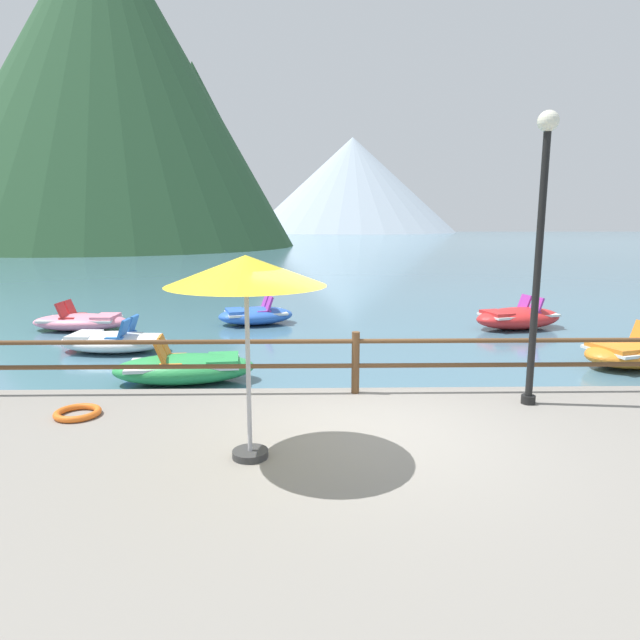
# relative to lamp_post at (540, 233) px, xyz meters

# --- Properties ---
(ground_plane) EXTENTS (200.00, 200.00, 0.00)m
(ground_plane) POSITION_rel_lamp_post_xyz_m (-2.45, 38.99, -2.82)
(ground_plane) COLOR #477084
(promenade_dock) EXTENTS (28.00, 8.00, 0.40)m
(promenade_dock) POSITION_rel_lamp_post_xyz_m (-2.45, -3.21, -2.62)
(promenade_dock) COLOR gray
(promenade_dock) RESTS_ON ground
(dock_railing) EXTENTS (23.92, 0.12, 0.95)m
(dock_railing) POSITION_rel_lamp_post_xyz_m (-2.45, 0.54, -1.84)
(dock_railing) COLOR brown
(dock_railing) RESTS_ON promenade_dock
(lamp_post) EXTENTS (0.28, 0.28, 4.02)m
(lamp_post) POSITION_rel_lamp_post_xyz_m (0.00, 0.00, 0.00)
(lamp_post) COLOR black
(lamp_post) RESTS_ON promenade_dock
(beach_umbrella) EXTENTS (1.70, 1.70, 2.24)m
(beach_umbrella) POSITION_rel_lamp_post_xyz_m (-3.81, -1.73, -0.38)
(beach_umbrella) COLOR #B2B2B7
(beach_umbrella) RESTS_ON promenade_dock
(life_ring) EXTENTS (0.61, 0.61, 0.09)m
(life_ring) POSITION_rel_lamp_post_xyz_m (-6.27, -0.38, -2.38)
(life_ring) COLOR orange
(life_ring) RESTS_ON promenade_dock
(pedal_boat_0) EXTENTS (2.80, 2.08, 0.88)m
(pedal_boat_0) POSITION_rel_lamp_post_xyz_m (3.68, 3.44, -2.53)
(pedal_boat_0) COLOR orange
(pedal_boat_0) RESTS_ON ground
(pedal_boat_1) EXTENTS (2.62, 1.28, 0.81)m
(pedal_boat_1) POSITION_rel_lamp_post_xyz_m (-9.46, 7.51, -2.58)
(pedal_boat_1) COLOR pink
(pedal_boat_1) RESTS_ON ground
(pedal_boat_2) EXTENTS (2.72, 1.48, 0.86)m
(pedal_boat_2) POSITION_rel_lamp_post_xyz_m (-5.47, 2.46, -2.54)
(pedal_boat_2) COLOR green
(pedal_boat_2) RESTS_ON ground
(pedal_boat_3) EXTENTS (2.56, 1.42, 0.81)m
(pedal_boat_3) POSITION_rel_lamp_post_xyz_m (-7.69, 4.96, -2.58)
(pedal_boat_3) COLOR white
(pedal_boat_3) RESTS_ON ground
(pedal_boat_4) EXTENTS (2.84, 1.94, 0.91)m
(pedal_boat_4) POSITION_rel_lamp_post_xyz_m (2.71, 7.46, -2.51)
(pedal_boat_4) COLOR red
(pedal_boat_4) RESTS_ON ground
(pedal_boat_5) EXTENTS (2.46, 1.88, 0.84)m
(pedal_boat_5) POSITION_rel_lamp_post_xyz_m (-4.71, 8.28, -2.56)
(pedal_boat_5) COLOR blue
(pedal_boat_5) RESTS_ON ground
(cliff_headland) EXTENTS (41.24, 41.24, 36.87)m
(cliff_headland) POSITION_rel_lamp_post_xyz_m (-24.30, 58.75, 14.48)
(cliff_headland) COLOR #284C2D
(cliff_headland) RESTS_ON ground
(distant_peak) EXTENTS (52.45, 52.45, 23.53)m
(distant_peak) POSITION_rel_lamp_post_xyz_m (8.05, 134.60, 8.94)
(distant_peak) COLOR #9EADBC
(distant_peak) RESTS_ON ground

